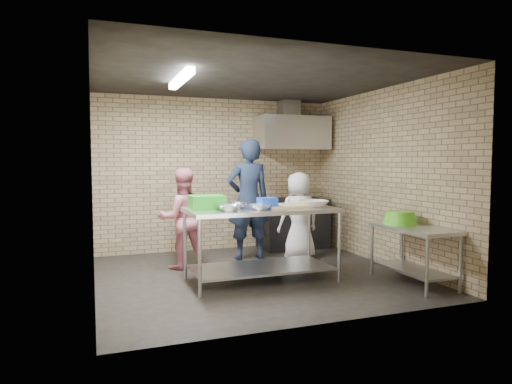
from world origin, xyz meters
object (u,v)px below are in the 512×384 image
at_px(bottle_green, 309,139).
at_px(woman_white, 299,216).
at_px(green_crate, 207,202).
at_px(stove, 293,223).
at_px(blue_tub, 267,203).
at_px(green_basin, 400,217).
at_px(woman_pink, 182,218).
at_px(prep_table, 261,244).
at_px(man_navy, 248,199).
at_px(side_counter, 413,255).
at_px(bottle_red, 290,137).

bearing_deg(bottle_green, woman_white, -123.50).
bearing_deg(green_crate, stove, 41.67).
distance_m(blue_tub, green_basin, 1.81).
height_order(green_crate, blue_tub, green_crate).
height_order(stove, bottle_green, bottle_green).
relative_size(stove, woman_pink, 0.81).
bearing_deg(prep_table, blue_tub, -63.43).
height_order(prep_table, green_basin, prep_table).
bearing_deg(man_navy, bottle_green, -149.44).
distance_m(green_crate, woman_white, 2.01).
bearing_deg(woman_pink, prep_table, 124.42).
bearing_deg(side_counter, woman_pink, 144.82).
distance_m(green_crate, bottle_red, 3.12).
bearing_deg(bottle_green, prep_table, -129.56).
relative_size(side_counter, stove, 1.00).
distance_m(side_counter, bottle_red, 3.44).
distance_m(green_basin, bottle_green, 2.98).
xyz_separation_m(blue_tub, woman_pink, (-0.89, 1.18, -0.31)).
bearing_deg(woman_pink, stove, -161.75).
relative_size(man_navy, woman_pink, 1.31).
bearing_deg(bottle_red, bottle_green, 0.00).
relative_size(stove, blue_tub, 5.53).
xyz_separation_m(bottle_red, woman_white, (-0.36, -1.16, -1.32)).
height_order(man_navy, woman_pink, man_navy).
bearing_deg(man_navy, prep_table, 79.14).
xyz_separation_m(blue_tub, bottle_green, (1.77, 2.30, 0.97)).
bearing_deg(prep_table, stove, 55.10).
distance_m(stove, green_crate, 2.83).
bearing_deg(blue_tub, man_navy, 80.58).
bearing_deg(woman_white, man_navy, -24.17).
bearing_deg(blue_tub, bottle_red, 59.27).
distance_m(stove, bottle_green, 1.65).
relative_size(side_counter, green_crate, 2.76).
distance_m(bottle_red, man_navy, 1.77).
bearing_deg(bottle_green, blue_tub, -127.54).
distance_m(stove, man_navy, 1.35).
height_order(bottle_green, woman_pink, bottle_green).
bearing_deg(prep_table, man_navy, 77.84).
height_order(side_counter, woman_pink, woman_pink).
relative_size(green_basin, bottle_red, 2.56).
relative_size(stove, green_basin, 2.61).
xyz_separation_m(side_counter, green_basin, (-0.02, 0.25, 0.46)).
relative_size(woman_pink, woman_white, 1.05).
height_order(side_counter, woman_white, woman_white).
relative_size(man_navy, woman_white, 1.37).
bearing_deg(prep_table, side_counter, -23.51).
distance_m(bottle_red, woman_white, 1.79).
height_order(bottle_red, man_navy, bottle_red).
bearing_deg(man_navy, stove, -148.96).
distance_m(stove, bottle_red, 1.60).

